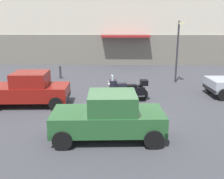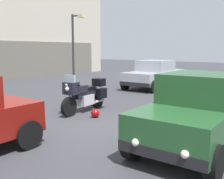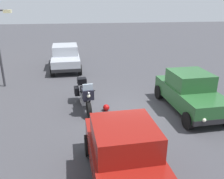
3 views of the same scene
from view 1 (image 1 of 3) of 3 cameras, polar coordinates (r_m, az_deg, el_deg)
ground_plane at (r=11.22m, az=0.01°, el=-5.49°), size 80.00×80.00×0.00m
motorcycle at (r=12.84m, az=3.47°, el=0.06°), size 2.26×0.88×1.36m
helmet at (r=12.16m, az=1.69°, el=-3.16°), size 0.28×0.28×0.28m
car_hatchback_near at (r=12.73m, az=-18.29°, el=0.05°), size 3.94×1.95×1.64m
car_wagon_end at (r=8.66m, az=-0.70°, el=-6.13°), size 3.94×1.96×1.64m
streetlamp_curbside at (r=17.00m, az=14.78°, el=9.73°), size 0.28×0.94×4.03m
bollard_curbside at (r=18.46m, az=-11.67°, el=4.00°), size 0.16×0.16×0.95m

